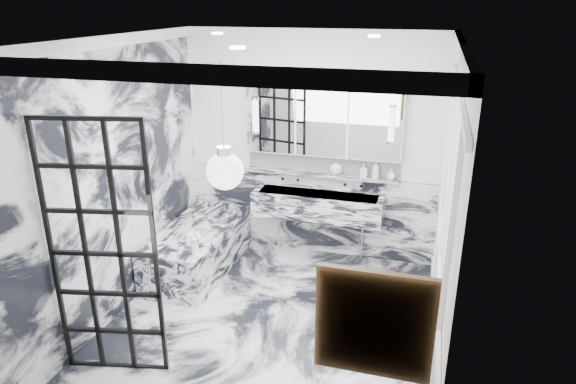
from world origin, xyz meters
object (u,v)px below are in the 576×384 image
(crittall_door, at_px, (103,254))
(mirror_cabinet, at_px, (323,115))
(trough_sink, at_px, (318,205))
(bathtub, at_px, (199,248))

(crittall_door, bearing_deg, mirror_cabinet, 53.04)
(crittall_door, bearing_deg, trough_sink, 51.57)
(crittall_door, height_order, bathtub, crittall_door)
(crittall_door, distance_m, bathtub, 2.05)
(trough_sink, relative_size, bathtub, 0.97)
(crittall_door, xyz_separation_m, bathtub, (-0.07, 1.85, -0.86))
(crittall_door, distance_m, mirror_cabinet, 3.04)
(crittall_door, height_order, trough_sink, crittall_door)
(mirror_cabinet, bearing_deg, crittall_door, -115.13)
(mirror_cabinet, relative_size, bathtub, 1.15)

